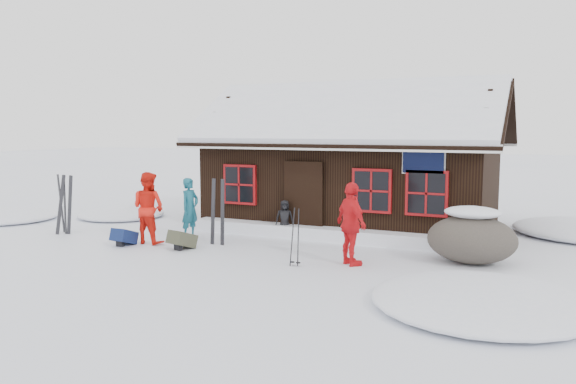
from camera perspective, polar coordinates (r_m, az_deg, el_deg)
name	(u,v)px	position (r m, az deg, el deg)	size (l,w,h in m)	color
ground	(230,251)	(13.70, -5.95, -5.96)	(120.00, 120.00, 0.00)	white
mountain_hut	(355,173)	(17.36, 6.80, 1.90)	(8.90, 6.09, 4.42)	black
snow_drift	(322,233)	(15.00, 3.44, -4.18)	(7.60, 0.60, 0.35)	white
snow_mounds	(322,243)	(14.62, 3.44, -5.15)	(20.60, 13.20, 0.48)	white
skier_teal	(190,208)	(15.25, -9.93, -1.64)	(0.60, 0.39, 1.63)	#155668
skier_orange_left	(148,208)	(14.81, -14.00, -1.56)	(0.90, 0.70, 1.84)	red
skier_orange_right	(351,224)	(12.12, 6.46, -3.25)	(1.06, 0.44, 1.80)	red
skier_crouched	(285,218)	(15.31, -0.35, -2.70)	(0.49, 0.32, 1.01)	black
boulder	(472,238)	(12.91, 18.15, -4.44)	(1.92, 1.44, 1.13)	#534B42
ski_pair_left	(65,206)	(16.79, -21.70, -1.29)	(0.59, 0.23, 1.72)	black
ski_pair_mid	(63,205)	(17.08, -21.89, -1.20)	(0.48, 0.23, 1.71)	black
ski_pair_right	(218,213)	(14.29, -7.15, -2.13)	(0.44, 0.07, 1.74)	black
ski_poles	(295,238)	(12.02, 0.74, -4.70)	(0.23, 0.11, 1.30)	black
backpack_blue	(124,239)	(14.81, -16.31, -4.64)	(0.43, 0.57, 0.31)	#111F4C
backpack_olive	(182,242)	(14.03, -10.71, -5.06)	(0.46, 0.60, 0.33)	#3E402D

